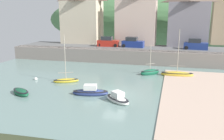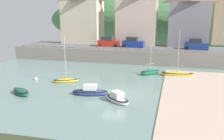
{
  "view_description": "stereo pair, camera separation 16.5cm",
  "coord_description": "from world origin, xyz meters",
  "px_view_note": "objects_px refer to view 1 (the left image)",
  "views": [
    {
      "loc": [
        5.95,
        -24.4,
        8.68
      ],
      "look_at": [
        -1.56,
        4.87,
        1.53
      ],
      "focal_mm": 38.45,
      "sensor_mm": 36.0,
      "label": 1
    },
    {
      "loc": [
        6.11,
        -24.36,
        8.68
      ],
      "look_at": [
        -1.56,
        4.87,
        1.53
      ],
      "focal_mm": 38.45,
      "sensor_mm": 36.0,
      "label": 2
    }
  ],
  "objects_px": {
    "rowboat_small_beached": "(150,72)",
    "sailboat_blue_trim": "(177,74)",
    "dinghy_open_wooden": "(118,99)",
    "waterfront_building_left": "(82,16)",
    "parked_car_by_wall": "(133,43)",
    "parked_car_near_slipway": "(108,42)",
    "church_with_spire": "(221,1)",
    "sailboat_nearest_shore": "(21,92)",
    "waterfront_building_right": "(188,20)",
    "fishing_boat_green": "(66,80)",
    "waterfront_building_centre": "(136,17)",
    "parked_car_end_of_row": "(196,45)",
    "sailboat_tall_mast": "(90,92)",
    "mooring_buoy": "(36,79)"
  },
  "relations": [
    {
      "from": "church_with_spire",
      "to": "dinghy_open_wooden",
      "type": "relative_size",
      "value": 5.1
    },
    {
      "from": "dinghy_open_wooden",
      "to": "parked_car_end_of_row",
      "type": "xyz_separation_m",
      "value": [
        9.01,
        22.8,
        2.91
      ]
    },
    {
      "from": "parked_car_near_slipway",
      "to": "sailboat_blue_trim",
      "type": "bearing_deg",
      "value": -41.54
    },
    {
      "from": "church_with_spire",
      "to": "parked_car_by_wall",
      "type": "bearing_deg",
      "value": -152.42
    },
    {
      "from": "waterfront_building_centre",
      "to": "sailboat_blue_trim",
      "type": "xyz_separation_m",
      "value": [
        8.36,
        -15.34,
        -7.67
      ]
    },
    {
      "from": "waterfront_building_right",
      "to": "parked_car_by_wall",
      "type": "bearing_deg",
      "value": -155.75
    },
    {
      "from": "waterfront_building_centre",
      "to": "parked_car_by_wall",
      "type": "distance_m",
      "value": 6.55
    },
    {
      "from": "sailboat_tall_mast",
      "to": "parked_car_near_slipway",
      "type": "relative_size",
      "value": 0.99
    },
    {
      "from": "sailboat_nearest_shore",
      "to": "fishing_boat_green",
      "type": "bearing_deg",
      "value": 96.03
    },
    {
      "from": "dinghy_open_wooden",
      "to": "parked_car_by_wall",
      "type": "xyz_separation_m",
      "value": [
        -2.36,
        22.8,
        2.91
      ]
    },
    {
      "from": "sailboat_nearest_shore",
      "to": "fishing_boat_green",
      "type": "xyz_separation_m",
      "value": [
        2.73,
        5.7,
        0.01
      ]
    },
    {
      "from": "sailboat_blue_trim",
      "to": "sailboat_tall_mast",
      "type": "bearing_deg",
      "value": -133.08
    },
    {
      "from": "sailboat_tall_mast",
      "to": "dinghy_open_wooden",
      "type": "xyz_separation_m",
      "value": [
        3.35,
        -1.27,
        -0.03
      ]
    },
    {
      "from": "fishing_boat_green",
      "to": "mooring_buoy",
      "type": "xyz_separation_m",
      "value": [
        -4.36,
        -0.07,
        -0.12
      ]
    },
    {
      "from": "dinghy_open_wooden",
      "to": "sailboat_nearest_shore",
      "type": "relative_size",
      "value": 1.09
    },
    {
      "from": "sailboat_nearest_shore",
      "to": "rowboat_small_beached",
      "type": "height_order",
      "value": "rowboat_small_beached"
    },
    {
      "from": "dinghy_open_wooden",
      "to": "fishing_boat_green",
      "type": "bearing_deg",
      "value": -172.83
    },
    {
      "from": "dinghy_open_wooden",
      "to": "church_with_spire",
      "type": "bearing_deg",
      "value": 105.81
    },
    {
      "from": "waterfront_building_left",
      "to": "waterfront_building_centre",
      "type": "height_order",
      "value": "waterfront_building_left"
    },
    {
      "from": "dinghy_open_wooden",
      "to": "waterfront_building_left",
      "type": "bearing_deg",
      "value": 157.37
    },
    {
      "from": "sailboat_blue_trim",
      "to": "parked_car_by_wall",
      "type": "xyz_separation_m",
      "value": [
        -8.25,
        10.84,
        2.91
      ]
    },
    {
      "from": "mooring_buoy",
      "to": "parked_car_by_wall",
      "type": "bearing_deg",
      "value": 60.37
    },
    {
      "from": "sailboat_nearest_shore",
      "to": "waterfront_building_right",
      "type": "bearing_deg",
      "value": 88.1
    },
    {
      "from": "fishing_boat_green",
      "to": "parked_car_end_of_row",
      "type": "bearing_deg",
      "value": 21.2
    },
    {
      "from": "fishing_boat_green",
      "to": "parked_car_by_wall",
      "type": "height_order",
      "value": "fishing_boat_green"
    },
    {
      "from": "mooring_buoy",
      "to": "sailboat_tall_mast",
      "type": "bearing_deg",
      "value": -22.82
    },
    {
      "from": "dinghy_open_wooden",
      "to": "parked_car_end_of_row",
      "type": "distance_m",
      "value": 24.69
    },
    {
      "from": "waterfront_building_right",
      "to": "mooring_buoy",
      "type": "height_order",
      "value": "waterfront_building_right"
    },
    {
      "from": "sailboat_blue_trim",
      "to": "parked_car_near_slipway",
      "type": "distance_m",
      "value": 17.3
    },
    {
      "from": "sailboat_blue_trim",
      "to": "parked_car_end_of_row",
      "type": "height_order",
      "value": "sailboat_blue_trim"
    },
    {
      "from": "sailboat_tall_mast",
      "to": "fishing_boat_green",
      "type": "xyz_separation_m",
      "value": [
        -4.72,
        3.89,
        -0.06
      ]
    },
    {
      "from": "sailboat_nearest_shore",
      "to": "parked_car_end_of_row",
      "type": "height_order",
      "value": "parked_car_end_of_row"
    },
    {
      "from": "sailboat_tall_mast",
      "to": "dinghy_open_wooden",
      "type": "distance_m",
      "value": 3.59
    },
    {
      "from": "church_with_spire",
      "to": "parked_car_near_slipway",
      "type": "bearing_deg",
      "value": -158.14
    },
    {
      "from": "parked_car_end_of_row",
      "to": "mooring_buoy",
      "type": "bearing_deg",
      "value": -134.39
    },
    {
      "from": "rowboat_small_beached",
      "to": "sailboat_blue_trim",
      "type": "relative_size",
      "value": 0.68
    },
    {
      "from": "sailboat_blue_trim",
      "to": "fishing_boat_green",
      "type": "xyz_separation_m",
      "value": [
        -13.96,
        -6.8,
        -0.03
      ]
    },
    {
      "from": "sailboat_blue_trim",
      "to": "dinghy_open_wooden",
      "type": "bearing_deg",
      "value": -118.45
    },
    {
      "from": "parked_car_end_of_row",
      "to": "waterfront_building_left",
      "type": "bearing_deg",
      "value": 175.12
    },
    {
      "from": "waterfront_building_centre",
      "to": "fishing_boat_green",
      "type": "xyz_separation_m",
      "value": [
        -5.6,
        -22.14,
        -7.7
      ]
    },
    {
      "from": "parked_car_near_slipway",
      "to": "mooring_buoy",
      "type": "distance_m",
      "value": 18.7
    },
    {
      "from": "parked_car_end_of_row",
      "to": "church_with_spire",
      "type": "bearing_deg",
      "value": 66.11
    },
    {
      "from": "waterfront_building_right",
      "to": "fishing_boat_green",
      "type": "xyz_separation_m",
      "value": [
        -15.7,
        -22.14,
        -7.23
      ]
    },
    {
      "from": "waterfront_building_centre",
      "to": "sailboat_nearest_shore",
      "type": "bearing_deg",
      "value": -106.65
    },
    {
      "from": "fishing_boat_green",
      "to": "parked_car_near_slipway",
      "type": "relative_size",
      "value": 1.49
    },
    {
      "from": "waterfront_building_left",
      "to": "parked_car_by_wall",
      "type": "height_order",
      "value": "waterfront_building_left"
    },
    {
      "from": "waterfront_building_right",
      "to": "parked_car_near_slipway",
      "type": "height_order",
      "value": "waterfront_building_right"
    },
    {
      "from": "dinghy_open_wooden",
      "to": "sailboat_blue_trim",
      "type": "height_order",
      "value": "sailboat_blue_trim"
    },
    {
      "from": "sailboat_nearest_shore",
      "to": "church_with_spire",
      "type": "bearing_deg",
      "value": 83.79
    },
    {
      "from": "waterfront_building_right",
      "to": "mooring_buoy",
      "type": "relative_size",
      "value": 22.02
    }
  ]
}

